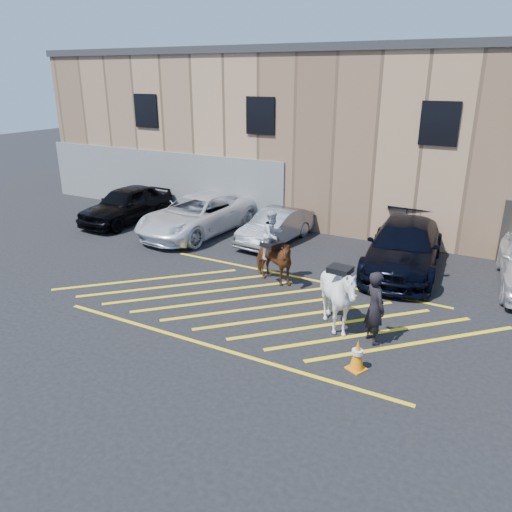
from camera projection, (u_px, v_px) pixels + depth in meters
The scene contains 11 objects.
ground at pixel (268, 303), 14.35m from camera, with size 90.00×90.00×0.00m, color black.
car_black_suv at pixel (127, 204), 21.98m from camera, with size 1.88×4.67×1.59m, color black.
car_white_pickup at pixel (197, 215), 20.40m from camera, with size 2.60×5.64×1.57m, color white.
car_silver_sedan at pixel (276, 226), 19.36m from camera, with size 1.35×3.88×1.28m, color gray.
car_blue_suv at pixel (404, 247), 16.58m from camera, with size 2.26×5.56×1.61m, color black.
handler at pixel (375, 307), 12.02m from camera, with size 0.67×0.44×1.84m, color black.
warehouse at pixel (388, 133), 22.98m from camera, with size 32.42×10.20×7.30m.
hatching_zone at pixel (263, 307), 14.10m from camera, with size 12.60×5.12×0.01m.
mounted_bay at pixel (273, 254), 15.48m from camera, with size 1.94×1.33×2.34m.
saddled_white at pixel (338, 297), 12.51m from camera, with size 1.66×1.84×1.90m.
traffic_cone at pixel (357, 355), 11.04m from camera, with size 0.50×0.50×0.73m.
Camera 1 is at (5.94, -11.58, 6.23)m, focal length 35.00 mm.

